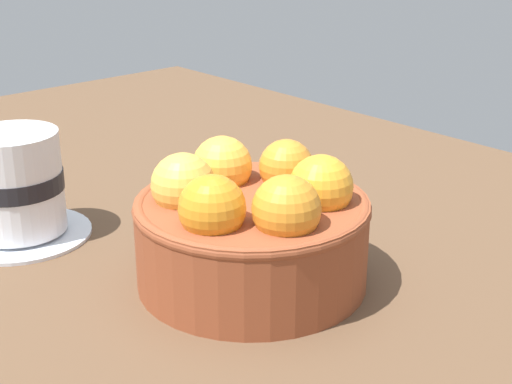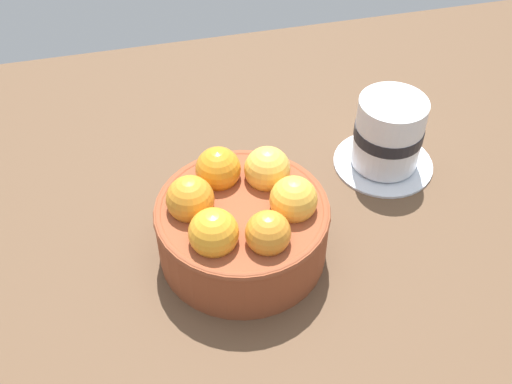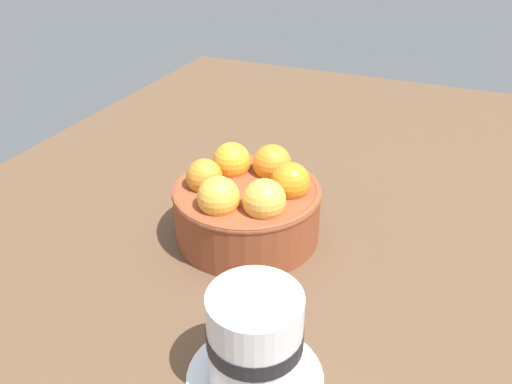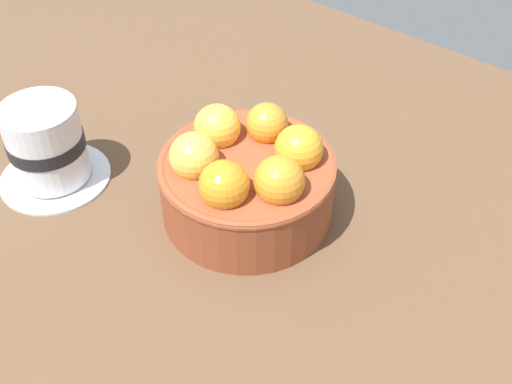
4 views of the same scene
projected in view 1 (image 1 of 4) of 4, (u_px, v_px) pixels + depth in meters
The scene contains 3 objects.
ground_plane at pixel (252, 308), 56.75cm from camera, with size 132.49×83.55×4.69cm, color brown.
terracotta_bowl at pixel (252, 226), 54.26cm from camera, with size 17.06×17.06×9.87cm.
coffee_cup at pixel (16, 188), 61.83cm from camera, with size 11.59×11.59×9.06cm.
Camera 1 is at (-37.18, 32.96, 26.45)cm, focal length 52.80 mm.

